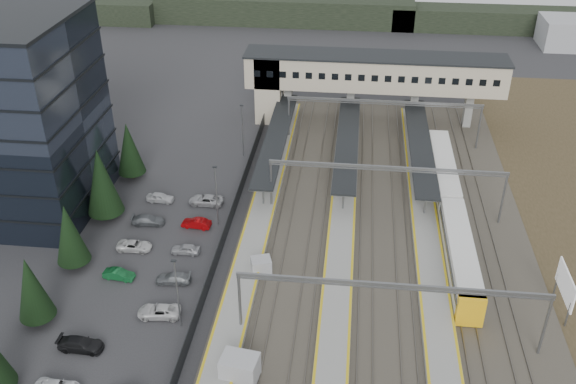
# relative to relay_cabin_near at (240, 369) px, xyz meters

# --- Properties ---
(ground) EXTENTS (220.00, 220.00, 0.00)m
(ground) POSITION_rel_relay_cabin_near_xyz_m (0.98, 14.17, -1.35)
(ground) COLOR #2B2B2D
(ground) RESTS_ON ground
(conifer_row) EXTENTS (4.42, 49.82, 9.50)m
(conifer_row) POSITION_rel_relay_cabin_near_xyz_m (-21.02, 10.30, 3.49)
(conifer_row) COLOR black
(conifer_row) RESTS_ON ground
(car_park) EXTENTS (10.45, 44.55, 1.29)m
(car_park) POSITION_rel_relay_cabin_near_xyz_m (-12.42, 7.23, -0.75)
(car_park) COLOR #9E9EA2
(car_park) RESTS_ON ground
(lampposts) EXTENTS (0.50, 53.25, 8.07)m
(lampposts) POSITION_rel_relay_cabin_near_xyz_m (-7.02, 15.42, 2.99)
(lampposts) COLOR slate
(lampposts) RESTS_ON ground
(fence) EXTENTS (0.08, 90.00, 2.00)m
(fence) POSITION_rel_relay_cabin_near_xyz_m (-5.52, 19.17, -0.35)
(fence) COLOR #26282B
(fence) RESTS_ON ground
(relay_cabin_near) EXTENTS (3.54, 2.81, 2.69)m
(relay_cabin_near) POSITION_rel_relay_cabin_near_xyz_m (0.00, 0.00, 0.00)
(relay_cabin_near) COLOR #A6A8AC
(relay_cabin_near) RESTS_ON ground
(relay_cabin_far) EXTENTS (2.56, 2.33, 1.95)m
(relay_cabin_far) POSITION_rel_relay_cabin_near_xyz_m (-0.39, 15.26, -0.37)
(relay_cabin_far) COLOR #A6A8AC
(relay_cabin_far) RESTS_ON ground
(rail_corridor) EXTENTS (34.00, 90.00, 0.92)m
(rail_corridor) POSITION_rel_relay_cabin_near_xyz_m (10.32, 19.17, -1.06)
(rail_corridor) COLOR #3D3930
(rail_corridor) RESTS_ON ground
(canopies) EXTENTS (23.10, 30.00, 3.28)m
(canopies) POSITION_rel_relay_cabin_near_xyz_m (7.98, 41.17, 2.58)
(canopies) COLOR black
(canopies) RESTS_ON ground
(footbridge) EXTENTS (40.40, 6.40, 11.20)m
(footbridge) POSITION_rel_relay_cabin_near_xyz_m (8.69, 56.17, 6.59)
(footbridge) COLOR beige
(footbridge) RESTS_ON ground
(gantries) EXTENTS (28.40, 62.28, 7.17)m
(gantries) POSITION_rel_relay_cabin_near_xyz_m (12.98, 17.17, 4.65)
(gantries) COLOR slate
(gantries) RESTS_ON ground
(train) EXTENTS (2.70, 37.45, 3.39)m
(train) POSITION_rel_relay_cabin_near_xyz_m (20.98, 27.45, 0.59)
(train) COLOR white
(train) RESTS_ON ground
(billboard) EXTENTS (0.20, 5.66, 4.75)m
(billboard) POSITION_rel_relay_cabin_near_xyz_m (30.46, 12.68, 1.82)
(billboard) COLOR slate
(billboard) RESTS_ON ground
(treeline_far) EXTENTS (170.00, 19.00, 7.00)m
(treeline_far) POSITION_rel_relay_cabin_near_xyz_m (24.79, 106.45, 1.60)
(treeline_far) COLOR black
(treeline_far) RESTS_ON ground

